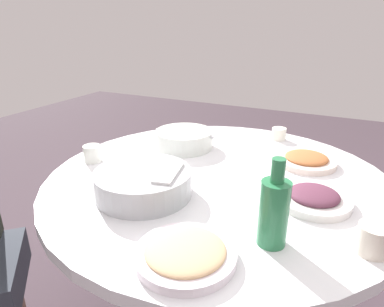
% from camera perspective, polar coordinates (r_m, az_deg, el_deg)
% --- Properties ---
extents(round_dining_table, '(1.19, 1.19, 0.76)m').
position_cam_1_polar(round_dining_table, '(1.23, 4.34, -8.65)').
color(round_dining_table, '#99999E').
rests_on(round_dining_table, ground).
extents(rice_bowl, '(0.30, 0.30, 0.09)m').
position_cam_1_polar(rice_bowl, '(1.04, -8.29, -4.87)').
color(rice_bowl, '#B2B5BA').
rests_on(rice_bowl, round_dining_table).
extents(soup_bowl, '(0.24, 0.27, 0.07)m').
position_cam_1_polar(soup_bowl, '(1.42, -1.37, 2.39)').
color(soup_bowl, white).
rests_on(soup_bowl, round_dining_table).
extents(dish_eggplant, '(0.22, 0.22, 0.05)m').
position_cam_1_polar(dish_eggplant, '(1.06, 20.02, -7.10)').
color(dish_eggplant, silver).
rests_on(dish_eggplant, round_dining_table).
extents(dish_tofu_braise, '(0.22, 0.22, 0.04)m').
position_cam_1_polar(dish_tofu_braise, '(1.33, 18.90, -1.02)').
color(dish_tofu_braise, silver).
rests_on(dish_tofu_braise, round_dining_table).
extents(dish_noodles, '(0.23, 0.23, 0.04)m').
position_cam_1_polar(dish_noodles, '(0.79, -1.14, -16.58)').
color(dish_noodles, white).
rests_on(dish_noodles, round_dining_table).
extents(green_bottle, '(0.07, 0.07, 0.22)m').
position_cam_1_polar(green_bottle, '(0.82, 13.78, -9.48)').
color(green_bottle, '#2C794B').
rests_on(green_bottle, round_dining_table).
extents(tea_cup_near, '(0.06, 0.06, 0.05)m').
position_cam_1_polar(tea_cup_near, '(1.57, 14.58, 3.27)').
color(tea_cup_near, white).
rests_on(tea_cup_near, round_dining_table).
extents(tea_cup_far, '(0.07, 0.07, 0.07)m').
position_cam_1_polar(tea_cup_far, '(0.90, 28.51, -12.75)').
color(tea_cup_far, beige).
rests_on(tea_cup_far, round_dining_table).
extents(tea_cup_side, '(0.07, 0.07, 0.06)m').
position_cam_1_polar(tea_cup_side, '(1.33, -16.62, -0.00)').
color(tea_cup_side, white).
rests_on(tea_cup_side, round_dining_table).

